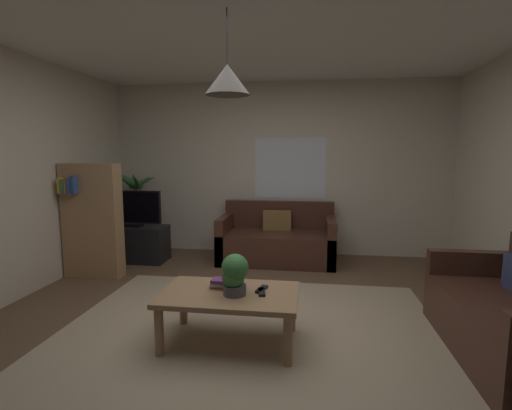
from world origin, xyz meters
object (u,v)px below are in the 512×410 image
(book_on_table_0, at_px, (220,287))
(pendant_lamp, at_px, (227,79))
(couch_under_window, at_px, (277,242))
(book_on_table_2, at_px, (219,281))
(remote_on_table_0, at_px, (262,292))
(tv, at_px, (133,208))
(tv_stand, at_px, (135,243))
(bookshelf_corner, at_px, (92,220))
(coffee_table, at_px, (230,300))
(book_on_table_1, at_px, (219,284))
(remote_on_table_1, at_px, (262,289))
(potted_palm_corner, at_px, (136,214))
(potted_plant_on_table, at_px, (234,274))

(book_on_table_0, bearing_deg, pendant_lamp, -41.65)
(couch_under_window, bearing_deg, book_on_table_2, -96.77)
(remote_on_table_0, bearing_deg, tv, 123.71)
(book_on_table_0, xyz_separation_m, tv_stand, (-1.73, 2.05, -0.18))
(remote_on_table_0, bearing_deg, bookshelf_corner, 137.44)
(book_on_table_0, bearing_deg, tv_stand, 130.14)
(coffee_table, xyz_separation_m, remote_on_table_0, (0.26, 0.01, 0.07))
(book_on_table_1, bearing_deg, remote_on_table_1, -1.32)
(tv, height_order, potted_palm_corner, potted_palm_corner)
(pendant_lamp, bearing_deg, remote_on_table_0, 2.29)
(tv, bearing_deg, book_on_table_1, -49.71)
(book_on_table_1, relative_size, remote_on_table_0, 0.92)
(couch_under_window, bearing_deg, potted_palm_corner, 175.15)
(book_on_table_2, bearing_deg, bookshelf_corner, 145.34)
(pendant_lamp, bearing_deg, tv_stand, 130.51)
(coffee_table, relative_size, pendant_lamp, 1.77)
(coffee_table, distance_m, potted_palm_corner, 3.30)
(potted_plant_on_table, bearing_deg, pendant_lamp, 137.85)
(tv_stand, relative_size, bookshelf_corner, 0.64)
(potted_palm_corner, height_order, bookshelf_corner, bookshelf_corner)
(bookshelf_corner, relative_size, pendant_lamp, 2.28)
(book_on_table_1, xyz_separation_m, tv, (-1.73, 2.04, 0.30))
(potted_plant_on_table, bearing_deg, remote_on_table_0, 15.13)
(tv_stand, relative_size, potted_palm_corner, 0.67)
(couch_under_window, relative_size, book_on_table_0, 10.97)
(potted_plant_on_table, height_order, pendant_lamp, pendant_lamp)
(book_on_table_2, bearing_deg, potted_palm_corner, 127.31)
(tv, bearing_deg, pendant_lamp, -49.20)
(couch_under_window, xyz_separation_m, book_on_table_2, (-0.28, -2.33, 0.21))
(tv_stand, bearing_deg, coffee_table, -49.49)
(coffee_table, relative_size, potted_plant_on_table, 3.35)
(pendant_lamp, bearing_deg, potted_plant_on_table, -42.15)
(coffee_table, height_order, remote_on_table_1, remote_on_table_1)
(book_on_table_1, distance_m, potted_plant_on_table, 0.24)
(book_on_table_0, height_order, book_on_table_2, book_on_table_2)
(couch_under_window, bearing_deg, book_on_table_0, -96.53)
(tv, bearing_deg, potted_palm_corner, 111.73)
(remote_on_table_1, bearing_deg, pendant_lamp, 31.88)
(couch_under_window, relative_size, tv_stand, 1.78)
(book_on_table_1, bearing_deg, book_on_table_0, 30.72)
(bookshelf_corner, height_order, pendant_lamp, pendant_lamp)
(book_on_table_1, bearing_deg, coffee_table, -38.59)
(bookshelf_corner, bearing_deg, couch_under_window, 24.78)
(coffee_table, bearing_deg, book_on_table_2, 140.65)
(remote_on_table_0, xyz_separation_m, remote_on_table_1, (-0.01, 0.06, 0.00))
(remote_on_table_0, xyz_separation_m, bookshelf_corner, (-2.27, 1.39, 0.28))
(coffee_table, relative_size, book_on_table_0, 7.46)
(book_on_table_0, bearing_deg, couch_under_window, 83.47)
(book_on_table_0, distance_m, remote_on_table_0, 0.36)
(remote_on_table_0, xyz_separation_m, tv_stand, (-2.08, 2.13, -0.18))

